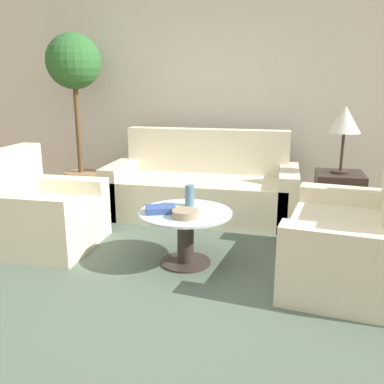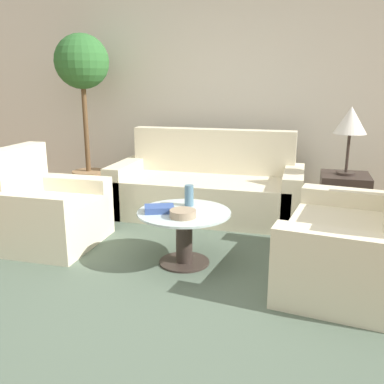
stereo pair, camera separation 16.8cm
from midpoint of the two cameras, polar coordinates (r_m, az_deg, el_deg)
name	(u,v)px [view 2 (the right image)]	position (r m, az deg, el deg)	size (l,w,h in m)	color
ground_plane	(147,308)	(2.97, -4.35, -15.19)	(14.00, 14.00, 0.00)	brown
wall_back	(228,95)	(5.38, 5.70, 12.76)	(10.00, 0.06, 2.60)	beige
rug	(184,263)	(3.60, 0.32, -9.42)	(3.59, 3.57, 0.01)	#4C5B4C
sofa_main	(208,189)	(4.80, 3.11, 0.40)	(2.07, 0.89, 0.93)	beige
armchair	(45,214)	(4.13, -17.87, -2.77)	(0.82, 0.88, 0.90)	beige
loveseat	(357,245)	(3.45, 22.43, -6.59)	(1.03, 1.45, 0.92)	beige
coffee_table	(184,230)	(3.50, 0.33, -5.13)	(0.76, 0.76, 0.45)	#332823
side_table	(343,202)	(4.58, 20.50, -1.30)	(0.46, 0.46, 0.57)	#332823
table_lamp	(351,122)	(4.44, 21.43, 8.66)	(0.31, 0.31, 0.66)	#332823
potted_plant	(83,88)	(5.36, -13.39, 13.39)	(0.64, 0.64, 2.00)	#93704C
vase	(189,195)	(3.58, 0.95, -0.46)	(0.08, 0.08, 0.18)	slate
bowl	(183,214)	(3.29, 0.23, -2.91)	(0.20, 0.20, 0.06)	gray
book_stack	(159,209)	(3.43, -2.98, -2.27)	(0.28, 0.23, 0.05)	#334C8C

